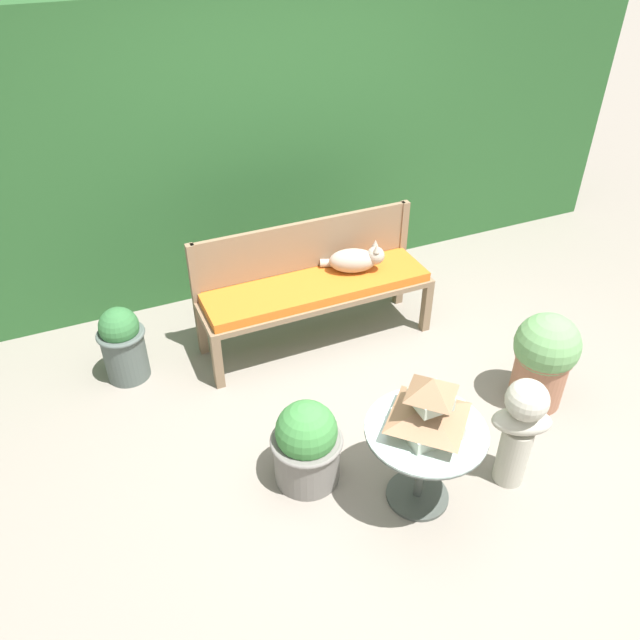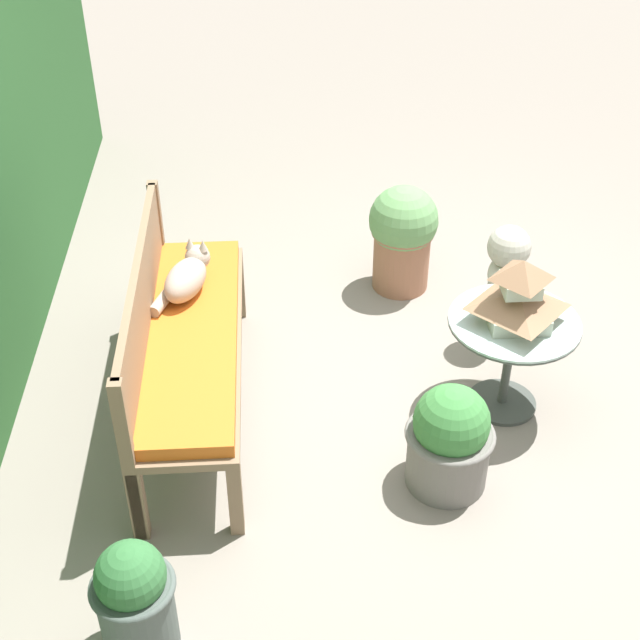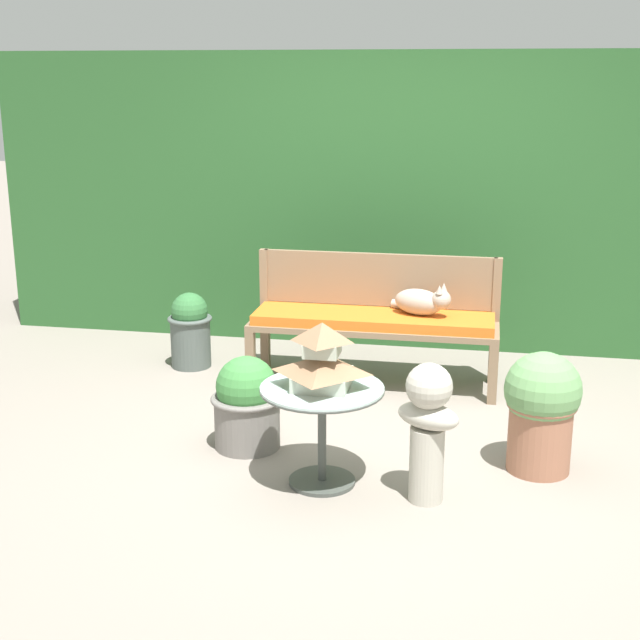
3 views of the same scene
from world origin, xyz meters
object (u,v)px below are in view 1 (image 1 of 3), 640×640
pagoda_birdhouse (429,408)px  garden_bench (317,291)px  cat (356,260)px  patio_table (424,444)px  garden_bust (520,426)px  potted_plant_path_edge (307,445)px  potted_plant_table_far (123,343)px  potted_plant_table_near (544,358)px

pagoda_birdhouse → garden_bench: bearing=87.8°
cat → pagoda_birdhouse: pagoda_birdhouse is taller
garden_bench → pagoda_birdhouse: bearing=-92.2°
patio_table → garden_bust: garden_bust is taller
patio_table → potted_plant_path_edge: potted_plant_path_edge is taller
pagoda_birdhouse → potted_plant_path_edge: bearing=142.8°
patio_table → garden_bust: (0.54, -0.09, -0.00)m
pagoda_birdhouse → potted_plant_table_far: size_ratio=0.68×
garden_bench → potted_plant_path_edge: 1.30m
cat → pagoda_birdhouse: size_ratio=1.11×
pagoda_birdhouse → potted_plant_table_far: 2.16m
pagoda_birdhouse → potted_plant_path_edge: 0.76m
garden_bust → potted_plant_path_edge: (-1.05, 0.48, -0.16)m
garden_bust → potted_plant_table_far: bearing=160.3°
potted_plant_table_near → potted_plant_path_edge: bearing=179.7°
cat → pagoda_birdhouse: 1.62m
potted_plant_path_edge → pagoda_birdhouse: bearing=-37.2°
cat → garden_bust: bearing=-64.2°
pagoda_birdhouse → potted_plant_table_near: pagoda_birdhouse is taller
garden_bench → cat: (0.32, 0.03, 0.16)m
garden_bench → garden_bust: 1.71m
patio_table → garden_bust: bearing=-9.7°
patio_table → potted_plant_table_near: potted_plant_table_near is taller
garden_bench → patio_table: bearing=-92.2°
potted_plant_table_far → potted_plant_path_edge: 1.53m
potted_plant_table_far → potted_plant_table_near: (2.39, -1.32, 0.08)m
potted_plant_table_near → garden_bench: bearing=132.0°
pagoda_birdhouse → patio_table: bearing=82.9°
cat → patio_table: bearing=-83.4°
pagoda_birdhouse → garden_bust: bearing=-9.7°
patio_table → garden_bust: size_ratio=0.89×
garden_bench → patio_table: 1.54m
garden_bust → potted_plant_table_near: (0.57, 0.47, -0.06)m
garden_bench → potted_plant_table_far: 1.36m
garden_bench → garden_bust: garden_bust is taller
garden_bust → garden_bench: bearing=131.2°
patio_table → potted_plant_table_near: bearing=18.6°
garden_bust → potted_plant_table_far: 2.56m
potted_plant_path_edge → potted_plant_table_near: potted_plant_table_near is taller
garden_bust → potted_plant_table_far: garden_bust is taller
patio_table → potted_plant_table_far: potted_plant_table_far is taller
garden_bench → potted_plant_table_near: 1.57m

